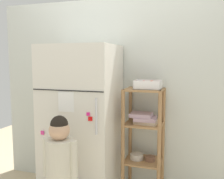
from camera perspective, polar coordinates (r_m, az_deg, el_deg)
The scene contains 5 objects.
kitchen_wall_back at distance 2.80m, azimuth 1.28°, elevation -1.38°, with size 2.81×0.03×2.07m, color silver.
refrigerator at distance 2.65m, azimuth -6.83°, elevation -7.39°, with size 0.71×0.62×1.57m.
child_standing at distance 2.24m, azimuth -11.45°, elevation -15.39°, with size 0.32×0.23×0.98m.
pantry_shelf_unit at distance 2.61m, azimuth 7.03°, elevation -9.62°, with size 0.38×0.33×1.15m.
fruit_bin at distance 2.50m, azimuth 8.08°, elevation 0.94°, with size 0.26×0.20×0.08m.
Camera 1 is at (0.79, -2.32, 1.43)m, focal length 41.10 mm.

